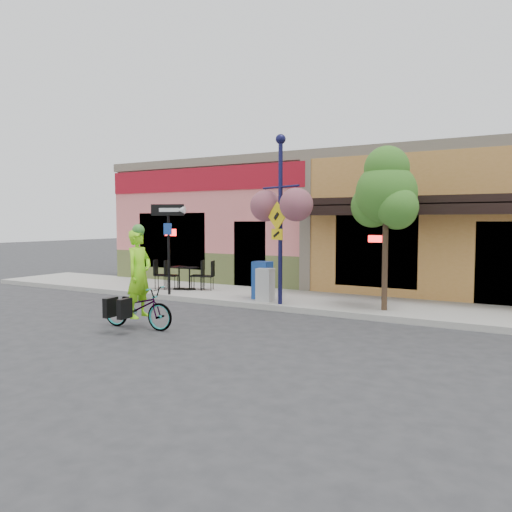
{
  "coord_description": "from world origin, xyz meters",
  "views": [
    {
      "loc": [
        5.33,
        -10.73,
        2.3
      ],
      "look_at": [
        -1.1,
        0.5,
        1.4
      ],
      "focal_mm": 35.0,
      "sensor_mm": 36.0,
      "label": 1
    }
  ],
  "objects_px": {
    "bicycle": "(138,307)",
    "lamp_post": "(280,220)",
    "one_way_sign": "(169,250)",
    "street_tree": "(386,228)",
    "cyclist_rider": "(139,285)",
    "building": "(376,223)",
    "newspaper_box_grey": "(265,285)",
    "newspaper_box_blue": "(262,280)"
  },
  "relations": [
    {
      "from": "bicycle",
      "to": "lamp_post",
      "type": "xyz_separation_m",
      "value": [
        1.61,
        3.56,
        1.88
      ]
    },
    {
      "from": "bicycle",
      "to": "one_way_sign",
      "type": "bearing_deg",
      "value": 24.98
    },
    {
      "from": "one_way_sign",
      "to": "street_tree",
      "type": "bearing_deg",
      "value": -12.14
    },
    {
      "from": "cyclist_rider",
      "to": "lamp_post",
      "type": "distance_m",
      "value": 4.13
    },
    {
      "from": "building",
      "to": "one_way_sign",
      "type": "height_order",
      "value": "building"
    },
    {
      "from": "cyclist_rider",
      "to": "lamp_post",
      "type": "relative_size",
      "value": 0.43
    },
    {
      "from": "bicycle",
      "to": "street_tree",
      "type": "xyz_separation_m",
      "value": [
        4.21,
        4.03,
        1.69
      ]
    },
    {
      "from": "building",
      "to": "newspaper_box_grey",
      "type": "xyz_separation_m",
      "value": [
        -1.09,
        -6.5,
        -1.66
      ]
    },
    {
      "from": "newspaper_box_blue",
      "to": "bicycle",
      "type": "bearing_deg",
      "value": -101.01
    },
    {
      "from": "bicycle",
      "to": "building",
      "type": "bearing_deg",
      "value": -16.79
    },
    {
      "from": "lamp_post",
      "to": "newspaper_box_blue",
      "type": "distance_m",
      "value": 1.94
    },
    {
      "from": "one_way_sign",
      "to": "street_tree",
      "type": "distance_m",
      "value": 6.27
    },
    {
      "from": "bicycle",
      "to": "street_tree",
      "type": "relative_size",
      "value": 0.44
    },
    {
      "from": "building",
      "to": "newspaper_box_blue",
      "type": "bearing_deg",
      "value": -102.23
    },
    {
      "from": "cyclist_rider",
      "to": "newspaper_box_grey",
      "type": "relative_size",
      "value": 2.13
    },
    {
      "from": "bicycle",
      "to": "street_tree",
      "type": "height_order",
      "value": "street_tree"
    },
    {
      "from": "newspaper_box_blue",
      "to": "newspaper_box_grey",
      "type": "relative_size",
      "value": 1.18
    },
    {
      "from": "cyclist_rider",
      "to": "one_way_sign",
      "type": "bearing_deg",
      "value": 25.6
    },
    {
      "from": "bicycle",
      "to": "newspaper_box_blue",
      "type": "bearing_deg",
      "value": -15.96
    },
    {
      "from": "building",
      "to": "lamp_post",
      "type": "distance_m",
      "value": 6.76
    },
    {
      "from": "cyclist_rider",
      "to": "newspaper_box_grey",
      "type": "xyz_separation_m",
      "value": [
        0.99,
        3.8,
        -0.35
      ]
    },
    {
      "from": "building",
      "to": "bicycle",
      "type": "distance_m",
      "value": 10.67
    },
    {
      "from": "bicycle",
      "to": "lamp_post",
      "type": "height_order",
      "value": "lamp_post"
    },
    {
      "from": "bicycle",
      "to": "newspaper_box_grey",
      "type": "distance_m",
      "value": 3.94
    },
    {
      "from": "bicycle",
      "to": "one_way_sign",
      "type": "distance_m",
      "value": 4.11
    },
    {
      "from": "building",
      "to": "cyclist_rider",
      "type": "xyz_separation_m",
      "value": [
        -2.08,
        -10.3,
        -1.31
      ]
    },
    {
      "from": "building",
      "to": "newspaper_box_blue",
      "type": "relative_size",
      "value": 17.46
    },
    {
      "from": "cyclist_rider",
      "to": "lamp_post",
      "type": "xyz_separation_m",
      "value": [
        1.56,
        3.56,
        1.4
      ]
    },
    {
      "from": "bicycle",
      "to": "street_tree",
      "type": "bearing_deg",
      "value": -51.35
    },
    {
      "from": "building",
      "to": "newspaper_box_grey",
      "type": "relative_size",
      "value": 20.55
    },
    {
      "from": "building",
      "to": "newspaper_box_grey",
      "type": "bearing_deg",
      "value": -99.55
    },
    {
      "from": "building",
      "to": "street_tree",
      "type": "bearing_deg",
      "value": -71.66
    },
    {
      "from": "street_tree",
      "to": "one_way_sign",
      "type": "bearing_deg",
      "value": -174.68
    },
    {
      "from": "cyclist_rider",
      "to": "lamp_post",
      "type": "bearing_deg",
      "value": -28.76
    },
    {
      "from": "lamp_post",
      "to": "newspaper_box_blue",
      "type": "relative_size",
      "value": 4.21
    },
    {
      "from": "lamp_post",
      "to": "cyclist_rider",
      "type": "bearing_deg",
      "value": -90.9
    },
    {
      "from": "lamp_post",
      "to": "street_tree",
      "type": "relative_size",
      "value": 1.1
    },
    {
      "from": "newspaper_box_grey",
      "to": "lamp_post",
      "type": "bearing_deg",
      "value": -24.93
    },
    {
      "from": "lamp_post",
      "to": "newspaper_box_grey",
      "type": "xyz_separation_m",
      "value": [
        -0.57,
        0.24,
        -1.75
      ]
    },
    {
      "from": "building",
      "to": "cyclist_rider",
      "type": "relative_size",
      "value": 9.67
    },
    {
      "from": "newspaper_box_blue",
      "to": "street_tree",
      "type": "height_order",
      "value": "street_tree"
    },
    {
      "from": "one_way_sign",
      "to": "street_tree",
      "type": "height_order",
      "value": "street_tree"
    }
  ]
}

